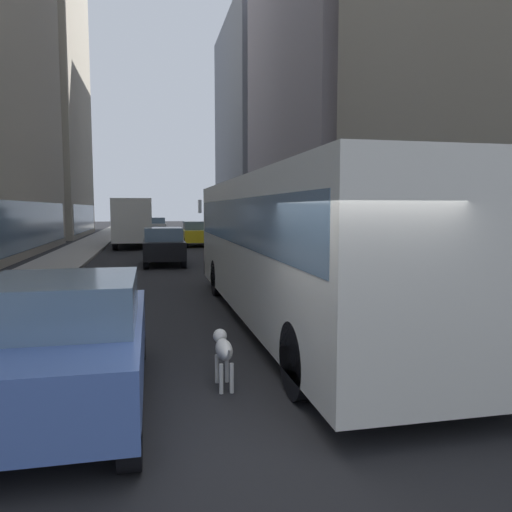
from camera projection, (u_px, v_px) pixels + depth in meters
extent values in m
plane|color=#232326|center=(172.00, 239.00, 39.68)|extent=(120.00, 120.00, 0.00)
cube|color=#9E9991|center=(99.00, 239.00, 38.47)|extent=(2.40, 110.00, 0.15)
cube|color=#ADA89E|center=(242.00, 237.00, 40.87)|extent=(2.40, 110.00, 0.15)
cube|color=slate|center=(36.00, 225.00, 26.02)|extent=(0.08, 16.64, 2.40)
cube|color=#B2A893|center=(26.00, 47.00, 42.08)|extent=(8.81, 15.41, 32.64)
cube|color=slate|center=(85.00, 218.00, 44.41)|extent=(0.08, 13.87, 2.40)
cube|color=slate|center=(480.00, 238.00, 13.87)|extent=(0.08, 19.86, 2.40)
cube|color=slate|center=(275.00, 220.00, 36.38)|extent=(0.08, 18.18, 2.40)
cube|color=slate|center=(265.00, 127.00, 58.13)|extent=(9.39, 20.28, 24.28)
cube|color=slate|center=(227.00, 216.00, 58.15)|extent=(0.08, 18.25, 2.40)
cube|color=silver|center=(293.00, 244.00, 10.40)|extent=(2.55, 11.50, 2.75)
cube|color=slate|center=(293.00, 221.00, 10.35)|extent=(2.57, 11.04, 0.90)
cube|color=black|center=(243.00, 266.00, 16.05)|extent=(2.55, 0.16, 0.44)
cylinder|color=black|center=(218.00, 278.00, 13.73)|extent=(0.30, 1.00, 1.00)
cylinder|color=black|center=(295.00, 275.00, 14.20)|extent=(0.30, 1.00, 1.00)
cylinder|color=black|center=(301.00, 360.00, 6.24)|extent=(0.30, 1.00, 1.00)
cylinder|color=black|center=(458.00, 349.00, 6.71)|extent=(0.30, 1.00, 1.00)
cube|color=silver|center=(200.00, 206.00, 15.03)|extent=(0.08, 0.24, 0.40)
cube|color=#4C6BB7|center=(66.00, 350.00, 5.99)|extent=(1.84, 4.23, 0.75)
cube|color=slate|center=(61.00, 301.00, 5.72)|extent=(1.69, 1.91, 0.55)
cylinder|color=black|center=(30.00, 346.00, 7.51)|extent=(0.22, 0.64, 0.64)
cylinder|color=black|center=(138.00, 340.00, 7.85)|extent=(0.22, 0.64, 0.64)
cylinder|color=black|center=(130.00, 436.00, 4.54)|extent=(0.22, 0.64, 0.64)
cube|color=silver|center=(156.00, 227.00, 46.75)|extent=(1.80, 4.32, 0.75)
cube|color=slate|center=(156.00, 220.00, 46.48)|extent=(1.66, 1.94, 0.55)
cylinder|color=black|center=(148.00, 230.00, 48.32)|extent=(0.22, 0.64, 0.64)
cylinder|color=black|center=(164.00, 230.00, 48.65)|extent=(0.22, 0.64, 0.64)
cylinder|color=black|center=(147.00, 232.00, 44.93)|extent=(0.22, 0.64, 0.64)
cylinder|color=black|center=(165.00, 232.00, 45.26)|extent=(0.22, 0.64, 0.64)
cube|color=black|center=(164.00, 249.00, 21.43)|extent=(1.72, 4.03, 0.75)
cube|color=slate|center=(163.00, 234.00, 21.17)|extent=(1.59, 1.81, 0.55)
cylinder|color=black|center=(146.00, 254.00, 22.86)|extent=(0.22, 0.64, 0.64)
cylinder|color=black|center=(179.00, 254.00, 23.18)|extent=(0.22, 0.64, 0.64)
cylinder|color=black|center=(146.00, 261.00, 19.75)|extent=(0.22, 0.64, 0.64)
cylinder|color=black|center=(183.00, 260.00, 20.07)|extent=(0.22, 0.64, 0.64)
cube|color=yellow|center=(196.00, 235.00, 32.36)|extent=(1.73, 4.18, 0.75)
cube|color=slate|center=(196.00, 226.00, 32.10)|extent=(1.60, 1.88, 0.55)
cylinder|color=black|center=(183.00, 240.00, 33.87)|extent=(0.22, 0.64, 0.64)
cylinder|color=black|center=(205.00, 239.00, 34.19)|extent=(0.22, 0.64, 0.64)
cylinder|color=black|center=(186.00, 243.00, 30.61)|extent=(0.22, 0.64, 0.64)
cylinder|color=black|center=(210.00, 242.00, 30.93)|extent=(0.22, 0.64, 0.64)
cube|color=slate|center=(248.00, 245.00, 23.46)|extent=(1.75, 4.75, 0.75)
cube|color=slate|center=(249.00, 232.00, 23.16)|extent=(1.61, 2.14, 0.55)
cylinder|color=black|center=(226.00, 250.00, 25.24)|extent=(0.22, 0.64, 0.64)
cylinder|color=black|center=(255.00, 249.00, 25.56)|extent=(0.22, 0.64, 0.64)
cylinder|color=black|center=(239.00, 257.00, 21.43)|extent=(0.22, 0.64, 0.64)
cylinder|color=black|center=(273.00, 257.00, 21.75)|extent=(0.22, 0.64, 0.64)
cube|color=#19519E|center=(135.00, 222.00, 34.41)|extent=(2.30, 2.00, 2.10)
cube|color=silver|center=(133.00, 220.00, 30.73)|extent=(2.30, 5.50, 2.60)
cylinder|color=black|center=(120.00, 237.00, 34.29)|extent=(0.28, 0.90, 0.90)
cylinder|color=black|center=(150.00, 237.00, 34.72)|extent=(0.28, 0.90, 0.90)
cylinder|color=black|center=(115.00, 243.00, 28.94)|extent=(0.28, 0.90, 0.90)
cylinder|color=black|center=(150.00, 242.00, 29.37)|extent=(0.28, 0.90, 0.90)
ellipsoid|color=white|center=(224.00, 349.00, 6.61)|extent=(0.22, 0.60, 0.26)
sphere|color=white|center=(220.00, 336.00, 6.97)|extent=(0.20, 0.20, 0.20)
sphere|color=black|center=(216.00, 334.00, 6.97)|extent=(0.07, 0.07, 0.07)
sphere|color=black|center=(224.00, 334.00, 7.00)|extent=(0.07, 0.07, 0.07)
cylinder|color=white|center=(229.00, 354.00, 6.21)|extent=(0.03, 0.16, 0.19)
cylinder|color=white|center=(217.00, 369.00, 6.83)|extent=(0.06, 0.06, 0.40)
cylinder|color=white|center=(227.00, 368.00, 6.86)|extent=(0.06, 0.06, 0.40)
cylinder|color=white|center=(221.00, 379.00, 6.42)|extent=(0.06, 0.06, 0.40)
cylinder|color=white|center=(232.00, 378.00, 6.45)|extent=(0.06, 0.06, 0.40)
sphere|color=black|center=(226.00, 344.00, 6.71)|extent=(0.04, 0.04, 0.04)
sphere|color=black|center=(220.00, 350.00, 6.51)|extent=(0.04, 0.04, 0.04)
sphere|color=black|center=(227.00, 349.00, 6.43)|extent=(0.04, 0.04, 0.04)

